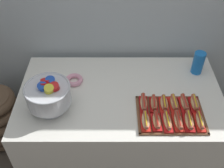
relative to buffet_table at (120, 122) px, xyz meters
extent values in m
plane|color=#4C4238|center=(0.00, 0.00, -0.40)|extent=(10.00, 10.00, 0.00)
cube|color=white|center=(0.00, 0.00, 0.00)|extent=(1.60, 0.91, 0.73)
cylinder|color=black|center=(-0.69, 0.35, -0.38)|extent=(0.05, 0.05, 0.04)
cylinder|color=black|center=(0.69, 0.35, -0.38)|extent=(0.05, 0.05, 0.04)
torus|color=brown|center=(-1.15, 0.17, -0.35)|extent=(0.46, 0.46, 0.10)
torus|color=brown|center=(-1.15, 0.17, -0.24)|extent=(0.49, 0.49, 0.10)
cube|color=brown|center=(0.36, -0.23, 0.37)|extent=(0.48, 0.36, 0.01)
cube|color=brown|center=(0.35, -0.40, 0.37)|extent=(0.48, 0.02, 0.01)
cube|color=brown|center=(0.36, -0.06, 0.37)|extent=(0.48, 0.02, 0.01)
cube|color=brown|center=(0.12, -0.23, 0.37)|extent=(0.02, 0.36, 0.01)
cube|color=brown|center=(0.59, -0.23, 0.37)|extent=(0.02, 0.36, 0.01)
cube|color=red|center=(0.17, -0.31, 0.38)|extent=(0.07, 0.17, 0.02)
ellipsoid|color=beige|center=(0.17, -0.31, 0.40)|extent=(0.05, 0.15, 0.04)
cylinder|color=#A8563D|center=(0.17, -0.31, 0.41)|extent=(0.03, 0.15, 0.03)
cylinder|color=yellow|center=(0.17, -0.31, 0.43)|extent=(0.01, 0.13, 0.01)
cube|color=red|center=(0.24, -0.31, 0.38)|extent=(0.07, 0.16, 0.02)
ellipsoid|color=#E0BC7F|center=(0.24, -0.31, 0.40)|extent=(0.05, 0.14, 0.04)
cylinder|color=brown|center=(0.24, -0.31, 0.42)|extent=(0.03, 0.15, 0.03)
cylinder|color=red|center=(0.24, -0.31, 0.43)|extent=(0.01, 0.12, 0.01)
cube|color=red|center=(0.32, -0.31, 0.38)|extent=(0.07, 0.18, 0.02)
ellipsoid|color=#E0BC7F|center=(0.32, -0.31, 0.40)|extent=(0.06, 0.17, 0.04)
cylinder|color=#9E4C38|center=(0.32, -0.31, 0.41)|extent=(0.03, 0.16, 0.03)
cylinder|color=yellow|center=(0.32, -0.31, 0.42)|extent=(0.01, 0.13, 0.01)
cube|color=red|center=(0.39, -0.31, 0.38)|extent=(0.07, 0.17, 0.02)
ellipsoid|color=beige|center=(0.39, -0.31, 0.40)|extent=(0.05, 0.16, 0.04)
cylinder|color=brown|center=(0.39, -0.31, 0.41)|extent=(0.04, 0.16, 0.03)
cylinder|color=red|center=(0.39, -0.31, 0.43)|extent=(0.01, 0.13, 0.01)
cube|color=#B21414|center=(0.47, -0.31, 0.38)|extent=(0.08, 0.17, 0.02)
ellipsoid|color=#E0BC7F|center=(0.47, -0.31, 0.40)|extent=(0.06, 0.16, 0.04)
cylinder|color=brown|center=(0.47, -0.31, 0.42)|extent=(0.04, 0.16, 0.03)
cylinder|color=yellow|center=(0.47, -0.31, 0.43)|extent=(0.01, 0.14, 0.01)
cube|color=red|center=(0.54, -0.31, 0.38)|extent=(0.06, 0.17, 0.02)
ellipsoid|color=beige|center=(0.54, -0.31, 0.40)|extent=(0.05, 0.16, 0.04)
cylinder|color=brown|center=(0.54, -0.31, 0.41)|extent=(0.03, 0.15, 0.03)
cylinder|color=yellow|center=(0.54, -0.31, 0.43)|extent=(0.01, 0.13, 0.01)
cube|color=#B21414|center=(0.17, -0.15, 0.38)|extent=(0.06, 0.18, 0.02)
ellipsoid|color=#E0BC7F|center=(0.17, -0.15, 0.40)|extent=(0.05, 0.16, 0.04)
cylinder|color=#9E4C38|center=(0.17, -0.15, 0.42)|extent=(0.03, 0.16, 0.03)
cylinder|color=red|center=(0.17, -0.15, 0.43)|extent=(0.01, 0.14, 0.01)
cube|color=#B21414|center=(0.24, -0.15, 0.38)|extent=(0.07, 0.16, 0.02)
ellipsoid|color=tan|center=(0.24, -0.15, 0.40)|extent=(0.05, 0.15, 0.04)
cylinder|color=#A8563D|center=(0.24, -0.15, 0.42)|extent=(0.03, 0.14, 0.03)
cylinder|color=red|center=(0.24, -0.15, 0.43)|extent=(0.01, 0.12, 0.01)
cube|color=red|center=(0.32, -0.15, 0.38)|extent=(0.07, 0.16, 0.02)
ellipsoid|color=tan|center=(0.32, -0.15, 0.40)|extent=(0.06, 0.15, 0.04)
cylinder|color=brown|center=(0.32, -0.15, 0.41)|extent=(0.03, 0.14, 0.03)
cylinder|color=yellow|center=(0.32, -0.15, 0.43)|extent=(0.01, 0.12, 0.01)
cube|color=red|center=(0.39, -0.15, 0.38)|extent=(0.07, 0.17, 0.02)
ellipsoid|color=tan|center=(0.39, -0.15, 0.40)|extent=(0.06, 0.15, 0.04)
cylinder|color=#A8563D|center=(0.39, -0.15, 0.42)|extent=(0.04, 0.15, 0.03)
cylinder|color=yellow|center=(0.39, -0.15, 0.43)|extent=(0.01, 0.12, 0.01)
cube|color=red|center=(0.47, -0.15, 0.38)|extent=(0.07, 0.17, 0.02)
ellipsoid|color=#E0BC7F|center=(0.47, -0.15, 0.40)|extent=(0.05, 0.15, 0.04)
cylinder|color=#9E4C38|center=(0.47, -0.15, 0.42)|extent=(0.04, 0.15, 0.03)
cylinder|color=red|center=(0.47, -0.15, 0.43)|extent=(0.01, 0.13, 0.01)
cube|color=#B21414|center=(0.54, -0.15, 0.38)|extent=(0.07, 0.16, 0.02)
ellipsoid|color=tan|center=(0.54, -0.15, 0.40)|extent=(0.06, 0.15, 0.04)
cylinder|color=#A8563D|center=(0.54, -0.15, 0.42)|extent=(0.04, 0.15, 0.03)
cylinder|color=yellow|center=(0.54, -0.15, 0.43)|extent=(0.01, 0.13, 0.01)
cylinder|color=silver|center=(-0.51, -0.16, 0.37)|extent=(0.21, 0.21, 0.02)
cone|color=silver|center=(-0.51, -0.16, 0.41)|extent=(0.07, 0.07, 0.06)
cylinder|color=silver|center=(-0.51, -0.16, 0.51)|extent=(0.31, 0.31, 0.14)
torus|color=silver|center=(-0.51, -0.16, 0.58)|extent=(0.32, 0.32, 0.02)
cylinder|color=red|center=(-0.45, -0.17, 0.56)|extent=(0.07, 0.10, 0.14)
cylinder|color=#1E47B2|center=(-0.50, -0.11, 0.56)|extent=(0.08, 0.08, 0.13)
cylinder|color=red|center=(-0.53, -0.14, 0.56)|extent=(0.10, 0.13, 0.15)
cylinder|color=#1E47B2|center=(-0.53, -0.17, 0.56)|extent=(0.10, 0.11, 0.14)
cylinder|color=red|center=(-0.52, -0.17, 0.56)|extent=(0.10, 0.12, 0.14)
cylinder|color=yellow|center=(-0.50, -0.19, 0.56)|extent=(0.11, 0.11, 0.14)
cylinder|color=blue|center=(0.65, 0.26, 0.42)|extent=(0.09, 0.09, 0.10)
cylinder|color=blue|center=(0.65, 0.26, 0.43)|extent=(0.09, 0.09, 0.10)
cylinder|color=blue|center=(0.65, 0.26, 0.45)|extent=(0.09, 0.09, 0.10)
cylinder|color=blue|center=(0.65, 0.26, 0.47)|extent=(0.09, 0.09, 0.10)
cylinder|color=blue|center=(0.65, 0.26, 0.49)|extent=(0.09, 0.09, 0.10)
cylinder|color=blue|center=(0.65, 0.26, 0.51)|extent=(0.09, 0.09, 0.10)
torus|color=pink|center=(-0.38, 0.13, 0.38)|extent=(0.15, 0.15, 0.04)
camera|label=1|loc=(-0.07, -1.51, 1.87)|focal=43.71mm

